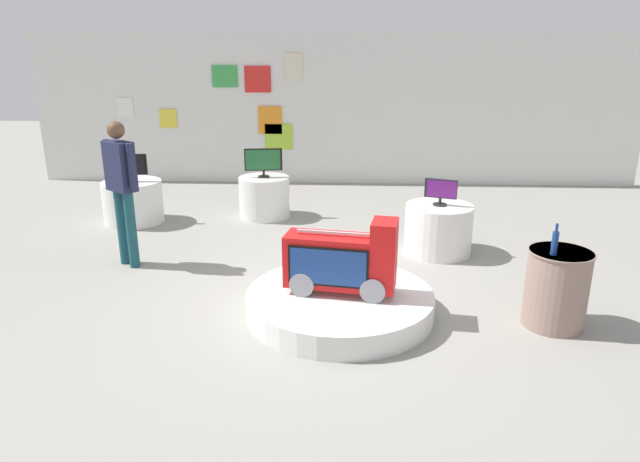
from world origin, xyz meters
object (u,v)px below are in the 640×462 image
(display_pedestal_center_rear, at_px, (264,197))
(bottle_on_side_table, at_px, (555,242))
(tv_on_left_rear, at_px, (129,166))
(display_pedestal_right_rear, at_px, (438,229))
(novelty_firetruck_tv, at_px, (342,263))
(display_pedestal_left_rear, at_px, (133,202))
(shopper_browsing_near_truck, at_px, (122,183))
(side_table_round, at_px, (556,288))
(tv_on_right_rear, at_px, (441,191))
(main_display_pedestal, at_px, (340,303))
(tv_on_center_rear, at_px, (263,161))

(display_pedestal_center_rear, height_order, bottle_on_side_table, bottle_on_side_table)
(tv_on_left_rear, height_order, display_pedestal_right_rear, tv_on_left_rear)
(novelty_firetruck_tv, relative_size, display_pedestal_left_rear, 1.26)
(tv_on_left_rear, relative_size, shopper_browsing_near_truck, 0.30)
(display_pedestal_center_rear, relative_size, side_table_round, 1.05)
(display_pedestal_left_rear, xyz_separation_m, side_table_round, (5.22, -3.13, 0.07))
(shopper_browsing_near_truck, bearing_deg, display_pedestal_left_rear, 108.56)
(display_pedestal_right_rear, bearing_deg, tv_on_right_rear, -71.41)
(display_pedestal_left_rear, bearing_deg, novelty_firetruck_tv, -43.27)
(tv_on_right_rear, distance_m, side_table_round, 2.18)
(display_pedestal_right_rear, relative_size, side_table_round, 1.15)
(main_display_pedestal, relative_size, display_pedestal_left_rear, 2.09)
(display_pedestal_center_rear, bearing_deg, novelty_firetruck_tv, -69.81)
(side_table_round, relative_size, shopper_browsing_near_truck, 0.43)
(display_pedestal_center_rear, xyz_separation_m, side_table_round, (3.27, -3.52, 0.07))
(tv_on_right_rear, relative_size, side_table_round, 0.53)
(display_pedestal_center_rear, xyz_separation_m, bottle_on_side_table, (3.16, -3.62, 0.55))
(novelty_firetruck_tv, height_order, display_pedestal_center_rear, novelty_firetruck_tv)
(tv_on_left_rear, height_order, bottle_on_side_table, tv_on_left_rear)
(tv_on_right_rear, height_order, side_table_round, tv_on_right_rear)
(display_pedestal_center_rear, distance_m, tv_on_right_rear, 2.95)
(display_pedestal_left_rear, xyz_separation_m, tv_on_right_rear, (4.42, -1.15, 0.51))
(display_pedestal_center_rear, distance_m, bottle_on_side_table, 4.83)
(main_display_pedestal, height_order, novelty_firetruck_tv, novelty_firetruck_tv)
(main_display_pedestal, xyz_separation_m, tv_on_center_rear, (-1.23, 3.39, 0.77))
(shopper_browsing_near_truck, bearing_deg, tv_on_center_rear, 57.91)
(display_pedestal_left_rear, bearing_deg, tv_on_right_rear, -14.64)
(bottle_on_side_table, bearing_deg, tv_on_right_rear, 108.41)
(bottle_on_side_table, bearing_deg, shopper_browsing_near_truck, 162.15)
(display_pedestal_left_rear, relative_size, tv_on_center_rear, 1.53)
(display_pedestal_right_rear, bearing_deg, tv_on_left_rear, 165.46)
(display_pedestal_right_rear, xyz_separation_m, bottle_on_side_table, (0.69, -2.08, 0.55))
(display_pedestal_left_rear, height_order, tv_on_right_rear, tv_on_right_rear)
(bottle_on_side_table, height_order, shopper_browsing_near_truck, shopper_browsing_near_truck)
(bottle_on_side_table, bearing_deg, main_display_pedestal, 173.33)
(side_table_round, xyz_separation_m, shopper_browsing_near_truck, (-4.62, 1.36, 0.64))
(tv_on_left_rear, height_order, shopper_browsing_near_truck, shopper_browsing_near_truck)
(display_pedestal_left_rear, height_order, shopper_browsing_near_truck, shopper_browsing_near_truck)
(novelty_firetruck_tv, bearing_deg, tv_on_left_rear, 136.78)
(display_pedestal_left_rear, bearing_deg, tv_on_center_rear, 11.12)
(display_pedestal_right_rear, xyz_separation_m, shopper_browsing_near_truck, (-3.82, -0.62, 0.71))
(main_display_pedestal, distance_m, tv_on_center_rear, 3.69)
(side_table_round, height_order, shopper_browsing_near_truck, shopper_browsing_near_truck)
(tv_on_center_rear, bearing_deg, main_display_pedestal, -70.01)
(display_pedestal_center_rear, relative_size, tv_on_right_rear, 1.98)
(novelty_firetruck_tv, height_order, display_pedestal_right_rear, novelty_firetruck_tv)
(novelty_firetruck_tv, xyz_separation_m, tv_on_center_rear, (-1.25, 3.40, 0.34))
(main_display_pedestal, distance_m, bottle_on_side_table, 2.08)
(tv_on_left_rear, xyz_separation_m, bottle_on_side_table, (5.11, -3.22, -0.00))
(tv_on_left_rear, distance_m, side_table_round, 6.10)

